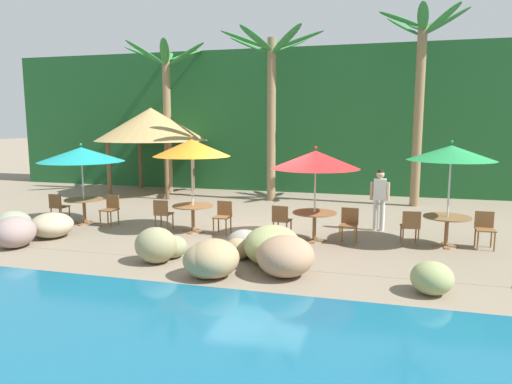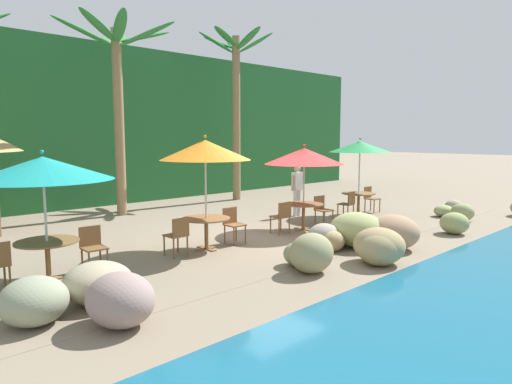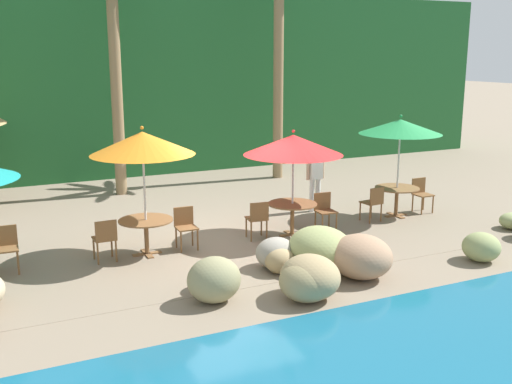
{
  "view_description": "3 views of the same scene",
  "coord_description": "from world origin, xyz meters",
  "px_view_note": "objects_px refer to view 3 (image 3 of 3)",
  "views": [
    {
      "loc": [
        3.05,
        -11.71,
        2.99
      ],
      "look_at": [
        -0.13,
        -0.11,
        1.18
      ],
      "focal_mm": 33.06,
      "sensor_mm": 36.0,
      "label": 1
    },
    {
      "loc": [
        -8.21,
        -8.33,
        2.6
      ],
      "look_at": [
        -0.06,
        0.21,
        1.15
      ],
      "focal_mm": 32.04,
      "sensor_mm": 36.0,
      "label": 2
    },
    {
      "loc": [
        -5.01,
        -11.7,
        4.04
      ],
      "look_at": [
        0.62,
        0.09,
        1.02
      ],
      "focal_mm": 42.73,
      "sensor_mm": 36.0,
      "label": 3
    }
  ],
  "objects_px": {
    "chair_teal_seaward": "(6,245)",
    "chair_orange_inland": "(105,237)",
    "umbrella_red": "(293,145)",
    "umbrella_orange": "(143,143)",
    "chair_red_seaward": "(324,209)",
    "chair_green_inland": "(374,201)",
    "dining_table_orange": "(146,225)",
    "waiter_in_white": "(315,174)",
    "chair_orange_seaward": "(185,225)",
    "palm_tree_second": "(114,38)",
    "chair_red_inland": "(258,217)",
    "dining_table_green": "(397,192)",
    "umbrella_green": "(400,127)",
    "dining_table_red": "(292,209)",
    "chair_green_seaward": "(421,192)",
    "palm_tree_third": "(279,35)"
  },
  "relations": [
    {
      "from": "chair_teal_seaward",
      "to": "dining_table_red",
      "type": "bearing_deg",
      "value": -2.47
    },
    {
      "from": "dining_table_green",
      "to": "umbrella_orange",
      "type": "bearing_deg",
      "value": -178.16
    },
    {
      "from": "chair_orange_inland",
      "to": "palm_tree_second",
      "type": "bearing_deg",
      "value": 73.79
    },
    {
      "from": "chair_teal_seaward",
      "to": "chair_orange_inland",
      "type": "relative_size",
      "value": 1.0
    },
    {
      "from": "chair_orange_seaward",
      "to": "chair_red_seaward",
      "type": "height_order",
      "value": "same"
    },
    {
      "from": "chair_red_inland",
      "to": "umbrella_green",
      "type": "bearing_deg",
      "value": 4.1
    },
    {
      "from": "palm_tree_second",
      "to": "dining_table_red",
      "type": "bearing_deg",
      "value": -66.44
    },
    {
      "from": "dining_table_red",
      "to": "chair_green_inland",
      "type": "relative_size",
      "value": 1.26
    },
    {
      "from": "palm_tree_second",
      "to": "waiter_in_white",
      "type": "height_order",
      "value": "palm_tree_second"
    },
    {
      "from": "dining_table_orange",
      "to": "umbrella_red",
      "type": "xyz_separation_m",
      "value": [
        3.32,
        -0.09,
        1.44
      ]
    },
    {
      "from": "chair_green_seaward",
      "to": "umbrella_orange",
      "type": "bearing_deg",
      "value": -177.66
    },
    {
      "from": "umbrella_orange",
      "to": "dining_table_green",
      "type": "height_order",
      "value": "umbrella_orange"
    },
    {
      "from": "dining_table_orange",
      "to": "waiter_in_white",
      "type": "height_order",
      "value": "waiter_in_white"
    },
    {
      "from": "umbrella_red",
      "to": "chair_orange_seaward",
      "type": "bearing_deg",
      "value": 176.5
    },
    {
      "from": "chair_teal_seaward",
      "to": "palm_tree_third",
      "type": "bearing_deg",
      "value": 33.18
    },
    {
      "from": "dining_table_orange",
      "to": "chair_green_inland",
      "type": "height_order",
      "value": "chair_green_inland"
    },
    {
      "from": "umbrella_orange",
      "to": "chair_green_inland",
      "type": "relative_size",
      "value": 3.03
    },
    {
      "from": "chair_orange_seaward",
      "to": "umbrella_orange",
      "type": "bearing_deg",
      "value": -175.87
    },
    {
      "from": "dining_table_green",
      "to": "waiter_in_white",
      "type": "distance_m",
      "value": 2.09
    },
    {
      "from": "umbrella_red",
      "to": "chair_red_seaward",
      "type": "height_order",
      "value": "umbrella_red"
    },
    {
      "from": "chair_green_inland",
      "to": "dining_table_green",
      "type": "bearing_deg",
      "value": 12.29
    },
    {
      "from": "chair_red_inland",
      "to": "waiter_in_white",
      "type": "xyz_separation_m",
      "value": [
        2.4,
        1.59,
        0.47
      ]
    },
    {
      "from": "chair_teal_seaward",
      "to": "chair_green_seaward",
      "type": "bearing_deg",
      "value": 0.76
    },
    {
      "from": "dining_table_orange",
      "to": "palm_tree_third",
      "type": "xyz_separation_m",
      "value": [
        6.03,
        5.83,
        3.92
      ]
    },
    {
      "from": "chair_green_seaward",
      "to": "chair_green_inland",
      "type": "height_order",
      "value": "same"
    },
    {
      "from": "dining_table_orange",
      "to": "palm_tree_third",
      "type": "distance_m",
      "value": 9.26
    },
    {
      "from": "chair_red_seaward",
      "to": "palm_tree_third",
      "type": "xyz_separation_m",
      "value": [
        1.86,
        5.89,
        4.02
      ]
    },
    {
      "from": "umbrella_red",
      "to": "umbrella_orange",
      "type": "bearing_deg",
      "value": 178.46
    },
    {
      "from": "dining_table_green",
      "to": "waiter_in_white",
      "type": "bearing_deg",
      "value": 140.71
    },
    {
      "from": "chair_red_seaward",
      "to": "chair_green_inland",
      "type": "xyz_separation_m",
      "value": [
        1.45,
        0.09,
        0.0
      ]
    },
    {
      "from": "umbrella_green",
      "to": "palm_tree_third",
      "type": "xyz_separation_m",
      "value": [
        -0.43,
        5.62,
        2.28
      ]
    },
    {
      "from": "umbrella_green",
      "to": "chair_orange_seaward",
      "type": "bearing_deg",
      "value": -178.51
    },
    {
      "from": "waiter_in_white",
      "to": "palm_tree_second",
      "type": "bearing_deg",
      "value": 134.4
    },
    {
      "from": "chair_orange_seaward",
      "to": "chair_red_inland",
      "type": "distance_m",
      "value": 1.62
    },
    {
      "from": "chair_red_inland",
      "to": "umbrella_orange",
      "type": "bearing_deg",
      "value": 178.19
    },
    {
      "from": "chair_teal_seaward",
      "to": "umbrella_green",
      "type": "distance_m",
      "value": 9.26
    },
    {
      "from": "umbrella_orange",
      "to": "umbrella_green",
      "type": "distance_m",
      "value": 6.47
    },
    {
      "from": "umbrella_red",
      "to": "chair_green_inland",
      "type": "relative_size",
      "value": 2.75
    },
    {
      "from": "chair_red_seaward",
      "to": "dining_table_green",
      "type": "height_order",
      "value": "chair_red_seaward"
    },
    {
      "from": "dining_table_orange",
      "to": "chair_red_inland",
      "type": "relative_size",
      "value": 1.26
    },
    {
      "from": "dining_table_orange",
      "to": "chair_teal_seaward",
      "type": "bearing_deg",
      "value": 176.36
    },
    {
      "from": "umbrella_green",
      "to": "palm_tree_third",
      "type": "height_order",
      "value": "palm_tree_third"
    },
    {
      "from": "chair_red_inland",
      "to": "dining_table_green",
      "type": "xyz_separation_m",
      "value": [
        3.99,
        0.29,
        0.1
      ]
    },
    {
      "from": "dining_table_orange",
      "to": "palm_tree_second",
      "type": "bearing_deg",
      "value": 81.69
    },
    {
      "from": "chair_teal_seaward",
      "to": "dining_table_red",
      "type": "distance_m",
      "value": 5.96
    },
    {
      "from": "chair_orange_inland",
      "to": "chair_orange_seaward",
      "type": "bearing_deg",
      "value": 5.74
    },
    {
      "from": "chair_teal_seaward",
      "to": "chair_orange_seaward",
      "type": "height_order",
      "value": "same"
    },
    {
      "from": "umbrella_orange",
      "to": "dining_table_red",
      "type": "distance_m",
      "value": 3.72
    },
    {
      "from": "chair_teal_seaward",
      "to": "chair_orange_inland",
      "type": "height_order",
      "value": "same"
    },
    {
      "from": "chair_red_seaward",
      "to": "chair_green_inland",
      "type": "distance_m",
      "value": 1.45
    }
  ]
}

